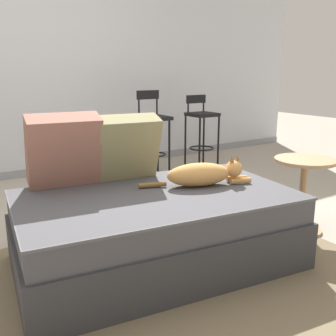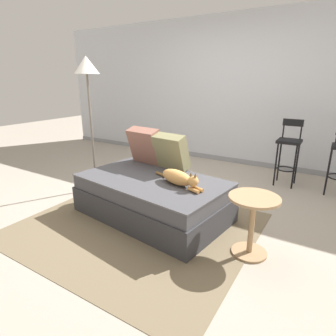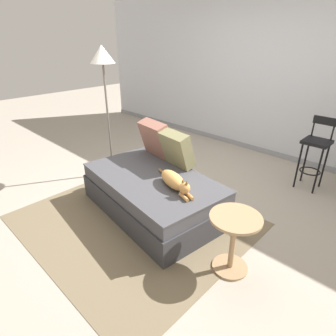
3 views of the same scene
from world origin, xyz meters
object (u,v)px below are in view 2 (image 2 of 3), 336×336
(throw_pillow_corner, at_px, (146,146))
(couch, at_px, (152,197))
(floor_lamp, at_px, (87,79))
(side_table, at_px, (252,217))
(throw_pillow_middle, at_px, (171,152))
(bar_stool_near_window, at_px, (289,148))
(cat, at_px, (179,178))

(throw_pillow_corner, bearing_deg, couch, -47.99)
(couch, relative_size, floor_lamp, 0.99)
(throw_pillow_corner, distance_m, side_table, 1.72)
(throw_pillow_middle, relative_size, bar_stool_near_window, 0.47)
(side_table, relative_size, floor_lamp, 0.31)
(cat, relative_size, bar_stool_near_window, 0.74)
(couch, height_order, floor_lamp, floor_lamp)
(floor_lamp, bearing_deg, throw_pillow_corner, 14.44)
(bar_stool_near_window, xyz_separation_m, floor_lamp, (-2.28, -1.63, 0.96))
(bar_stool_near_window, xyz_separation_m, side_table, (0.06, -2.04, -0.20))
(cat, relative_size, side_table, 1.27)
(throw_pillow_middle, relative_size, cat, 0.63)
(floor_lamp, bearing_deg, side_table, -9.92)
(couch, relative_size, side_table, 3.19)
(side_table, bearing_deg, floor_lamp, 170.08)
(throw_pillow_middle, bearing_deg, bar_stool_near_window, 53.37)
(bar_stool_near_window, bearing_deg, side_table, -88.37)
(side_table, bearing_deg, cat, 170.15)
(couch, xyz_separation_m, bar_stool_near_window, (1.12, 1.89, 0.33))
(bar_stool_near_window, height_order, side_table, bar_stool_near_window)
(throw_pillow_corner, xyz_separation_m, floor_lamp, (-0.76, -0.20, 0.83))
(throw_pillow_middle, distance_m, bar_stool_near_window, 1.86)
(throw_pillow_middle, height_order, side_table, throw_pillow_middle)
(cat, xyz_separation_m, bar_stool_near_window, (0.77, 1.90, 0.03))
(throw_pillow_corner, distance_m, floor_lamp, 1.14)
(throw_pillow_corner, relative_size, cat, 0.67)
(throw_pillow_corner, relative_size, bar_stool_near_window, 0.50)
(throw_pillow_corner, height_order, throw_pillow_middle, throw_pillow_corner)
(throw_pillow_corner, relative_size, side_table, 0.86)
(floor_lamp, bearing_deg, couch, -12.32)
(bar_stool_near_window, relative_size, side_table, 1.72)
(couch, distance_m, throw_pillow_corner, 0.76)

